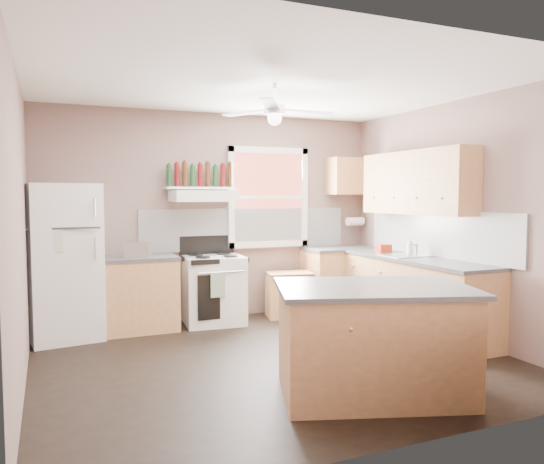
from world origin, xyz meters
name	(u,v)px	position (x,y,z in m)	size (l,w,h in m)	color
floor	(275,360)	(0.00, 0.00, 0.00)	(4.50, 4.50, 0.00)	black
ceiling	(275,83)	(0.00, 0.00, 2.70)	(4.50, 4.50, 0.00)	white
wall_back	(214,216)	(0.00, 2.02, 1.35)	(4.50, 0.05, 2.70)	#765D55
wall_right	(457,220)	(2.27, 0.00, 1.35)	(0.05, 4.00, 2.70)	#765D55
wall_left	(16,230)	(-2.27, 0.00, 1.35)	(0.05, 4.00, 2.70)	#765D55
backsplash_back	(247,229)	(0.45, 1.99, 1.18)	(2.90, 0.03, 0.55)	white
backsplash_right	(437,233)	(2.23, 0.30, 1.18)	(0.03, 2.60, 0.55)	white
window_view	(268,197)	(0.75, 1.98, 1.60)	(1.00, 0.02, 1.20)	brown
window_frame	(269,197)	(0.75, 1.96, 1.60)	(1.16, 0.07, 1.36)	white
refrigerator	(64,262)	(-1.88, 1.64, 0.88)	(0.74, 0.72, 1.76)	white
base_cabinet_left	(138,295)	(-1.06, 1.70, 0.43)	(0.90, 0.60, 0.86)	#A97346
counter_left	(137,258)	(-1.06, 1.70, 0.88)	(0.92, 0.62, 0.04)	#434345
toaster	(138,250)	(-1.07, 1.57, 0.99)	(0.28, 0.16, 0.18)	silver
stove	(214,290)	(-0.12, 1.69, 0.43)	(0.73, 0.64, 0.86)	white
range_hood	(203,196)	(-0.23, 1.75, 1.62)	(0.78, 0.50, 0.14)	white
bottle_shelf	(200,188)	(-0.23, 1.87, 1.72)	(0.90, 0.26, 0.03)	white
cart	(289,295)	(0.92, 1.65, 0.30)	(0.60, 0.40, 0.60)	#A97346
base_cabinet_corner	(341,280)	(1.75, 1.70, 0.43)	(1.00, 0.60, 0.86)	#A97346
base_cabinet_right	(416,297)	(1.95, 0.30, 0.43)	(0.60, 2.20, 0.86)	#A97346
counter_corner	(341,249)	(1.75, 1.70, 0.88)	(1.02, 0.62, 0.04)	#434345
counter_right	(416,259)	(1.94, 0.30, 0.88)	(0.62, 2.22, 0.04)	#434345
sink	(405,256)	(1.94, 0.50, 0.90)	(0.55, 0.45, 0.03)	silver
faucet	(416,249)	(2.10, 0.50, 0.97)	(0.03, 0.03, 0.14)	silver
upper_cabinet_right	(416,183)	(2.08, 0.50, 1.78)	(0.33, 1.80, 0.76)	#A97346
upper_cabinet_corner	(349,176)	(1.95, 1.83, 1.90)	(0.60, 0.33, 0.52)	#A97346
paper_towel	(355,221)	(2.07, 1.86, 1.25)	(0.12, 0.12, 0.26)	white
island	(373,343)	(0.38, -1.15, 0.43)	(1.46, 0.92, 0.86)	#A97346
island_top	(374,288)	(0.38, -1.15, 0.88)	(1.55, 1.01, 0.04)	#434345
ceiling_fan_hub	(275,110)	(0.00, 0.00, 2.45)	(0.20, 0.20, 0.08)	white
soap_bottle	(410,246)	(2.01, 0.50, 1.01)	(0.08, 0.09, 0.22)	silver
red_caddy	(384,248)	(1.92, 0.93, 0.95)	(0.18, 0.12, 0.10)	#AE2B0E
wine_bottles	(201,176)	(-0.23, 1.87, 1.88)	(0.86, 0.06, 0.31)	#143819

